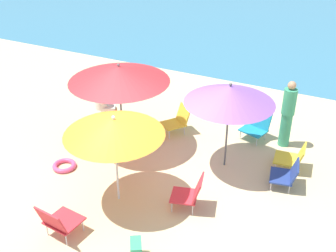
{
  "coord_description": "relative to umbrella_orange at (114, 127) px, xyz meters",
  "views": [
    {
      "loc": [
        3.65,
        -5.8,
        5.24
      ],
      "look_at": [
        0.16,
        1.38,
        0.7
      ],
      "focal_mm": 46.15,
      "sensor_mm": 36.0,
      "label": 1
    }
  ],
  "objects": [
    {
      "name": "beach_chair_b",
      "position": [
        2.72,
        2.41,
        -1.29
      ],
      "size": [
        0.64,
        0.57,
        0.56
      ],
      "rotation": [
        0.0,
        0.0,
        -3.04
      ],
      "color": "gold",
      "rests_on": "ground_plane"
    },
    {
      "name": "beach_chair_d",
      "position": [
        1.7,
        3.31,
        -1.23
      ],
      "size": [
        0.69,
        0.68,
        0.66
      ],
      "rotation": [
        0.0,
        0.0,
        -1.86
      ],
      "color": "teal",
      "rests_on": "ground_plane"
    },
    {
      "name": "ground_plane",
      "position": [
        -0.0,
        0.42,
        -1.57
      ],
      "size": [
        40.0,
        40.0,
        0.0
      ],
      "primitive_type": "plane",
      "color": "#D3BC8C"
    },
    {
      "name": "beach_chair_f",
      "position": [
        2.75,
        1.76,
        -1.29
      ],
      "size": [
        0.6,
        0.63,
        0.54
      ],
      "rotation": [
        0.0,
        0.0,
        3.32
      ],
      "color": "navy",
      "rests_on": "ground_plane"
    },
    {
      "name": "swim_ring",
      "position": [
        -1.57,
        0.37,
        -1.52
      ],
      "size": [
        0.5,
        0.5,
        0.1
      ],
      "primitive_type": "torus",
      "color": "#E54C7F",
      "rests_on": "ground_plane"
    },
    {
      "name": "person_a",
      "position": [
        2.36,
        3.29,
        -0.78
      ],
      "size": [
        0.29,
        0.29,
        1.57
      ],
      "rotation": [
        0.0,
        0.0,
        2.43
      ],
      "color": "#389970",
      "rests_on": "ground_plane"
    },
    {
      "name": "person_b",
      "position": [
        -2.1,
        2.68,
        -1.11
      ],
      "size": [
        0.56,
        0.47,
        0.94
      ],
      "rotation": [
        0.0,
        0.0,
        0.49
      ],
      "color": "silver",
      "rests_on": "ground_plane"
    },
    {
      "name": "sea_water",
      "position": [
        -0.0,
        14.18,
        -1.56
      ],
      "size": [
        40.0,
        16.0,
        0.01
      ],
      "primitive_type": "cube",
      "color": "teal",
      "rests_on": "ground_plane"
    },
    {
      "name": "beach_chair_e",
      "position": [
        -0.05,
        2.75,
        -1.24
      ],
      "size": [
        0.73,
        0.76,
        0.65
      ],
      "rotation": [
        0.0,
        0.0,
        -2.22
      ],
      "color": "gold",
      "rests_on": "ground_plane"
    },
    {
      "name": "umbrella_orange",
      "position": [
        0.0,
        0.0,
        0.0
      ],
      "size": [
        1.78,
        1.78,
        1.78
      ],
      "color": "silver",
      "rests_on": "ground_plane"
    },
    {
      "name": "umbrella_purple",
      "position": [
        1.42,
        1.94,
        0.08
      ],
      "size": [
        1.8,
        1.8,
        1.89
      ],
      "color": "#4C4C51",
      "rests_on": "ground_plane"
    },
    {
      "name": "beach_bag",
      "position": [
        1.03,
        -1.16,
        -1.4
      ],
      "size": [
        0.32,
        0.36,
        0.34
      ],
      "primitive_type": "cube",
      "rotation": [
        0.0,
        0.0,
        5.26
      ],
      "color": "#389970",
      "rests_on": "ground_plane"
    },
    {
      "name": "beach_chair_c",
      "position": [
        -0.35,
        -1.3,
        -1.2
      ],
      "size": [
        0.62,
        0.66,
        0.7
      ],
      "rotation": [
        0.0,
        0.0,
        1.45
      ],
      "color": "red",
      "rests_on": "ground_plane"
    },
    {
      "name": "umbrella_red",
      "position": [
        -0.95,
        1.72,
        0.16
      ],
      "size": [
        2.16,
        2.16,
        1.96
      ],
      "color": "#4C4C51",
      "rests_on": "ground_plane"
    },
    {
      "name": "beach_chair_a",
      "position": [
        1.31,
        0.35,
        -1.22
      ],
      "size": [
        0.67,
        0.6,
        0.68
      ],
      "rotation": [
        0.0,
        0.0,
        -2.88
      ],
      "color": "red",
      "rests_on": "ground_plane"
    }
  ]
}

